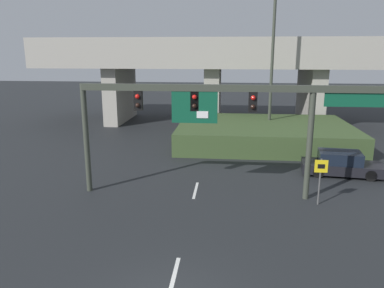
{
  "coord_description": "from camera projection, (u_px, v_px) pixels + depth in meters",
  "views": [
    {
      "loc": [
        1.64,
        -9.02,
        7.07
      ],
      "look_at": [
        0.0,
        7.46,
        2.97
      ],
      "focal_mm": 35.0,
      "sensor_mm": 36.0,
      "label": 1
    }
  ],
  "objects": [
    {
      "name": "highway_light_pole_near",
      "position": [
        273.0,
        54.0,
        29.57
      ],
      "size": [
        0.7,
        0.36,
        13.04
      ],
      "color": "#383D33",
      "rests_on": "ground"
    },
    {
      "name": "parked_sedan_near_right",
      "position": [
        341.0,
        164.0,
        21.94
      ],
      "size": [
        4.74,
        2.38,
        1.4
      ],
      "rotation": [
        0.0,
        0.0,
        -0.12
      ],
      "color": "black",
      "rests_on": "ground"
    },
    {
      "name": "grass_embankment",
      "position": [
        264.0,
        134.0,
        29.44
      ],
      "size": [
        13.24,
        9.57,
        1.59
      ],
      "color": "#384C28",
      "rests_on": "ground"
    },
    {
      "name": "lane_markings",
      "position": [
        201.0,
        168.0,
        23.4
      ],
      "size": [
        0.14,
        25.95,
        0.01
      ],
      "color": "silver",
      "rests_on": "ground"
    },
    {
      "name": "signal_gantry",
      "position": [
        222.0,
        107.0,
        17.83
      ],
      "size": [
        15.14,
        0.44,
        5.56
      ],
      "color": "#383D33",
      "rests_on": "ground"
    },
    {
      "name": "speed_limit_sign",
      "position": [
        320.0,
        175.0,
        17.42
      ],
      "size": [
        0.6,
        0.11,
        2.26
      ],
      "color": "#4C4C4C",
      "rests_on": "ground"
    },
    {
      "name": "overpass_bridge",
      "position": [
        213.0,
        66.0,
        37.31
      ],
      "size": [
        34.11,
        9.5,
        8.32
      ],
      "color": "#A39E93",
      "rests_on": "ground"
    }
  ]
}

